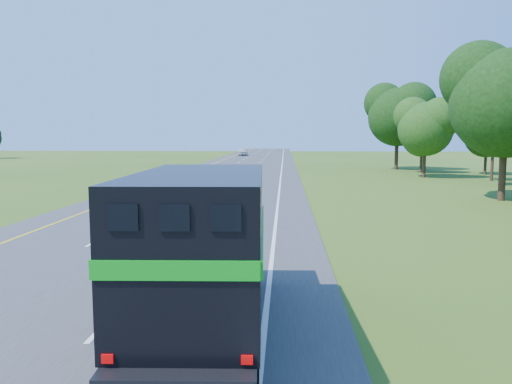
# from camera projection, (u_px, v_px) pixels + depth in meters

# --- Properties ---
(road) EXTENTS (15.00, 260.00, 0.04)m
(road) POSITION_uv_depth(u_px,v_px,m) (226.00, 179.00, 50.67)
(road) COLOR #38383A
(road) RESTS_ON ground
(lane_markings) EXTENTS (11.15, 260.00, 0.01)m
(lane_markings) POSITION_uv_depth(u_px,v_px,m) (226.00, 179.00, 50.67)
(lane_markings) COLOR yellow
(lane_markings) RESTS_ON road
(horse_truck) EXTENTS (2.85, 8.17, 3.57)m
(horse_truck) POSITION_uv_depth(u_px,v_px,m) (205.00, 246.00, 10.95)
(horse_truck) COLOR black
(horse_truck) RESTS_ON road
(white_suv) EXTENTS (2.95, 5.99, 1.63)m
(white_suv) POSITION_uv_depth(u_px,v_px,m) (154.00, 183.00, 37.64)
(white_suv) COLOR white
(white_suv) RESTS_ON road
(far_car) EXTENTS (2.41, 5.31, 1.77)m
(far_car) POSITION_uv_depth(u_px,v_px,m) (243.00, 152.00, 113.09)
(far_car) COLOR silver
(far_car) RESTS_ON road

